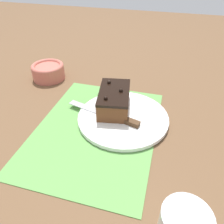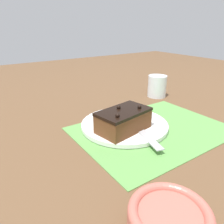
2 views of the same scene
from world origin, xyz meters
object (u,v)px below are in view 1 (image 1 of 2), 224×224
chocolate_cake (114,100)px  serving_knife (114,117)px  small_bowl (48,71)px  cake_plate (123,117)px

chocolate_cake → serving_knife: chocolate_cake is taller
chocolate_cake → small_bowl: bearing=64.5°
chocolate_cake → serving_knife: size_ratio=0.70×
cake_plate → serving_knife: (-0.02, 0.02, 0.01)m
cake_plate → small_bowl: 0.39m
small_bowl → cake_plate: bearing=-117.5°
serving_knife → small_bowl: (0.20, 0.32, 0.01)m
cake_plate → small_bowl: size_ratio=2.18×
serving_knife → chocolate_cake: bearing=30.9°
chocolate_cake → serving_knife: 0.06m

